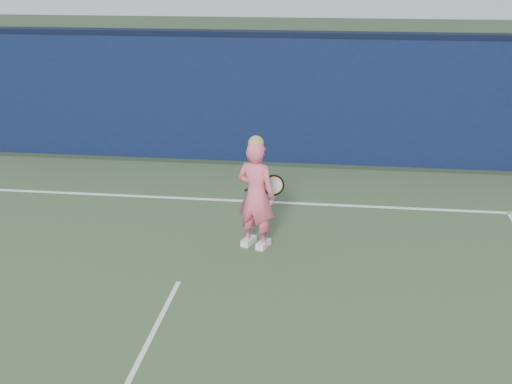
# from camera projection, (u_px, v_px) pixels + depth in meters

# --- Properties ---
(ground) EXTENTS (80.00, 80.00, 0.00)m
(ground) POSITION_uv_depth(u_px,v_px,m) (158.00, 324.00, 7.33)
(ground) COLOR #303F27
(ground) RESTS_ON ground
(backstop_wall) EXTENTS (24.00, 0.40, 2.50)m
(backstop_wall) POSITION_uv_depth(u_px,v_px,m) (241.00, 99.00, 12.96)
(backstop_wall) COLOR black
(backstop_wall) RESTS_ON ground
(wall_cap) EXTENTS (24.00, 0.42, 0.10)m
(wall_cap) POSITION_uv_depth(u_px,v_px,m) (240.00, 33.00, 12.51)
(wall_cap) COLOR black
(wall_cap) RESTS_ON backstop_wall
(player) EXTENTS (0.67, 0.55, 1.66)m
(player) POSITION_uv_depth(u_px,v_px,m) (256.00, 195.00, 9.04)
(player) COLOR #F9617C
(player) RESTS_ON ground
(racket) EXTENTS (0.61, 0.14, 0.33)m
(racket) POSITION_uv_depth(u_px,v_px,m) (271.00, 186.00, 9.44)
(racket) COLOR black
(racket) RESTS_ON ground
(court_lines) EXTENTS (11.00, 12.04, 0.01)m
(court_lines) POSITION_uv_depth(u_px,v_px,m) (150.00, 339.00, 7.02)
(court_lines) COLOR white
(court_lines) RESTS_ON court_surface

